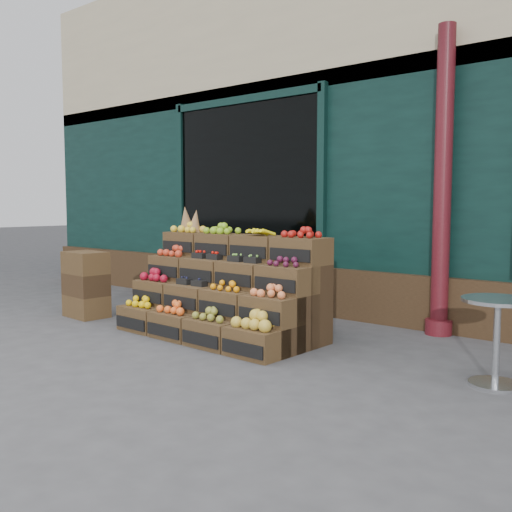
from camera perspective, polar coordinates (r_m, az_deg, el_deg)
The scene contains 6 objects.
ground at distance 5.32m, azimuth -3.17°, elevation -9.82°, with size 60.00×60.00×0.00m, color #414144.
shop_facade at distance 9.60m, azimuth 18.29°, elevation 11.03°, with size 12.00×6.24×4.80m.
crate_display at distance 6.04m, azimuth -3.12°, elevation -3.95°, with size 2.20×1.13×1.36m.
spare_crates at distance 7.28m, azimuth -16.64°, elevation -2.73°, with size 0.56×0.41×0.80m.
bistro_table at distance 4.69m, azimuth 22.96°, elevation -6.98°, with size 0.54×0.54×0.67m.
shopkeeper at distance 8.11m, azimuth 4.21°, elevation 2.63°, with size 0.74×0.49×2.03m, color #134516.
Camera 1 is at (3.48, -3.78, 1.38)m, focal length 40.00 mm.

